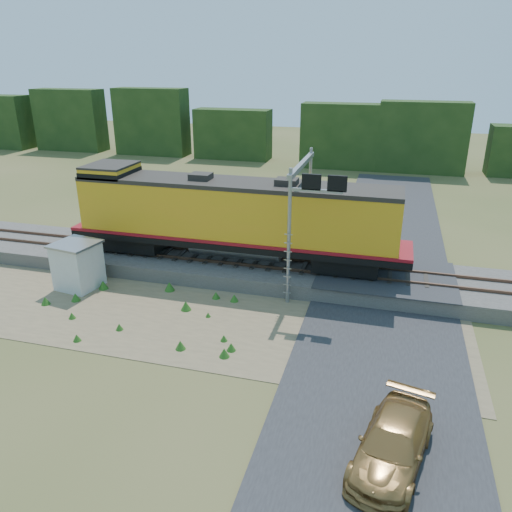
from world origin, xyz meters
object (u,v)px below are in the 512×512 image
(signal_gantry, at_px, (305,193))
(car, at_px, (393,444))
(locomotive, at_px, (230,216))
(shed, at_px, (78,265))

(signal_gantry, relative_size, car, 1.48)
(locomotive, bearing_deg, signal_gantry, -8.86)
(shed, distance_m, signal_gantry, 12.40)
(locomotive, relative_size, signal_gantry, 2.79)
(locomotive, distance_m, signal_gantry, 4.59)
(locomotive, height_order, signal_gantry, signal_gantry)
(locomotive, distance_m, shed, 8.42)
(shed, bearing_deg, car, -17.98)
(car, bearing_deg, locomotive, 139.34)
(signal_gantry, xyz_separation_m, car, (4.88, -11.66, -4.42))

